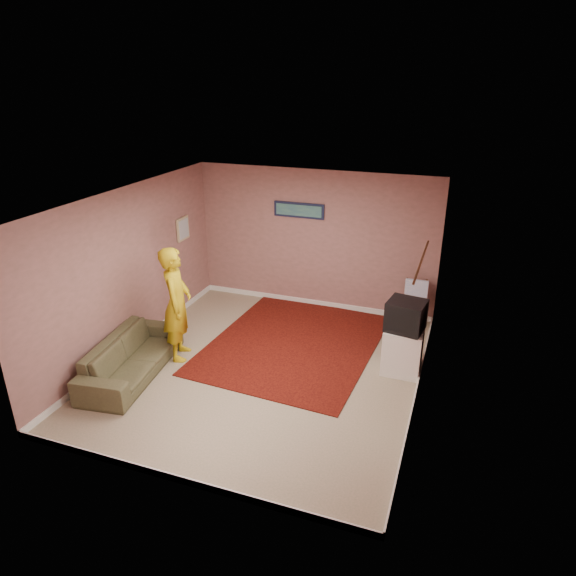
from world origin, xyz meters
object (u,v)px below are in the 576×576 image
(chair_a, at_px, (415,300))
(chair_b, at_px, (399,335))
(crt_tv, at_px, (406,316))
(tv_cabinet, at_px, (403,351))
(sofa, at_px, (132,357))
(person, at_px, (177,304))

(chair_a, xyz_separation_m, chair_b, (-0.07, -1.40, -0.00))
(crt_tv, bearing_deg, tv_cabinet, 0.00)
(crt_tv, xyz_separation_m, chair_a, (-0.01, 1.56, -0.41))
(tv_cabinet, height_order, chair_b, chair_b)
(tv_cabinet, xyz_separation_m, chair_a, (-0.02, 1.56, 0.17))
(tv_cabinet, distance_m, chair_a, 1.57)
(sofa, distance_m, person, 1.02)
(crt_tv, bearing_deg, chair_b, 124.79)
(tv_cabinet, bearing_deg, person, -168.04)
(tv_cabinet, height_order, sofa, tv_cabinet)
(crt_tv, relative_size, chair_b, 1.24)
(crt_tv, height_order, chair_a, crt_tv)
(person, bearing_deg, sofa, 130.14)
(tv_cabinet, xyz_separation_m, person, (-3.35, -0.71, 0.55))
(chair_a, relative_size, chair_b, 0.98)
(sofa, bearing_deg, chair_a, -58.77)
(crt_tv, bearing_deg, person, -159.15)
(crt_tv, relative_size, sofa, 0.30)
(crt_tv, xyz_separation_m, chair_b, (-0.08, 0.16, -0.41))
(tv_cabinet, distance_m, person, 3.47)
(chair_b, relative_size, person, 0.26)
(tv_cabinet, height_order, crt_tv, crt_tv)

